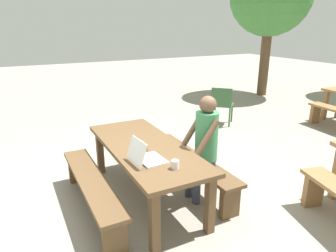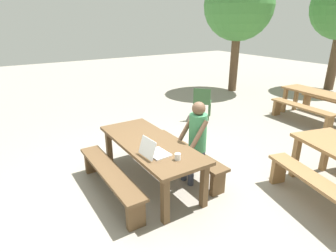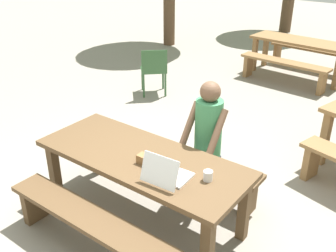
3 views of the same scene
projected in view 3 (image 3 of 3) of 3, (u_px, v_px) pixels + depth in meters
name	position (u px, v px, depth m)	size (l,w,h in m)	color
ground_plane	(143.00, 216.00, 3.98)	(30.00, 30.00, 0.00)	gray
picnic_table_front	(142.00, 164.00, 3.71)	(2.09, 0.84, 0.71)	brown
bench_near	(92.00, 226.00, 3.35)	(1.86, 0.30, 0.43)	brown
bench_far	(182.00, 160.00, 4.32)	(1.86, 0.30, 0.43)	brown
laptop	(166.00, 173.00, 3.28)	(0.36, 0.36, 0.27)	white
small_pouch	(144.00, 159.00, 3.53)	(0.12, 0.09, 0.08)	olive
coffee_mug	(208.00, 176.00, 3.28)	(0.08, 0.08, 0.09)	white
person_seated	(206.00, 135.00, 3.94)	(0.39, 0.40, 1.32)	#333847
plastic_chair	(154.00, 70.00, 6.78)	(0.62, 0.62, 0.84)	#335933
picnic_table_mid	(300.00, 46.00, 7.59)	(1.94, 0.81, 0.74)	olive
bench_mid_south	(284.00, 67.00, 7.30)	(1.72, 0.44, 0.46)	olive
bench_mid_north	(311.00, 53.00, 8.12)	(1.72, 0.44, 0.46)	olive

